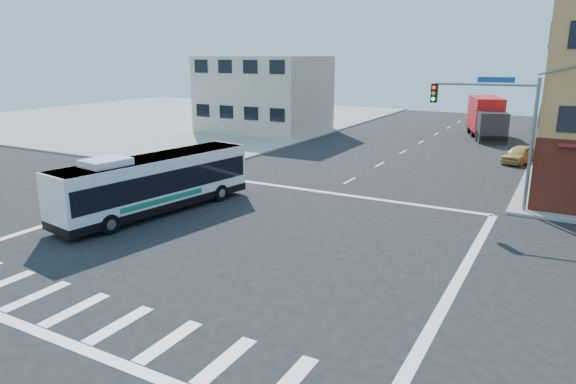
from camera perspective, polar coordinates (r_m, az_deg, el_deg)
The scene contains 11 objects.
ground at distance 23.28m, azimuth -5.48°, elevation -5.37°, with size 120.00×120.00×0.00m, color black.
sidewalk_nw at distance 71.55m, azimuth -12.94°, elevation 8.14°, with size 50.00×50.00×0.15m, color gray.
building_west at distance 56.41m, azimuth -2.65°, elevation 10.79°, with size 12.06×10.06×8.00m.
signal_mast_ne at distance 28.92m, azimuth 22.31°, elevation 7.74°, with size 7.91×1.13×8.07m.
street_tree_a at distance 46.08m, azimuth 28.42°, elevation 7.59°, with size 3.60×3.60×5.53m.
street_tree_b at distance 54.03m, azimuth 28.64°, elevation 8.56°, with size 3.80×3.80×5.79m.
street_tree_c at distance 62.03m, azimuth 28.76°, elevation 8.87°, with size 3.40×3.40×5.29m.
street_tree_d at distance 69.98m, azimuth 28.93°, elevation 9.68°, with size 4.00×4.00×6.03m.
transit_bus at distance 27.71m, azimuth -14.53°, elevation 1.03°, with size 4.14×11.43×3.31m.
box_truck at distance 55.82m, azimuth 21.21°, elevation 7.63°, with size 5.14×9.20×3.98m.
parked_car at distance 43.53m, azimuth 24.38°, elevation 3.83°, with size 1.59×3.95×1.35m, color gold.
Camera 1 is at (12.47, -17.93, 8.04)m, focal length 32.00 mm.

